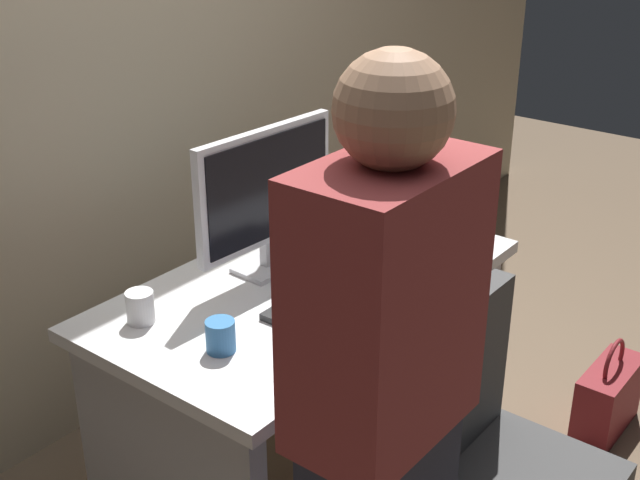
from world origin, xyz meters
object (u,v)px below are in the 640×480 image
keyboard (324,295)px  cell_phone (451,242)px  book_stack (356,197)px  person_at_desk (382,430)px  mouse (381,261)px  cup_by_monitor (140,307)px  monitor (266,193)px  cup_near_keyboard (221,336)px  desk (308,349)px  handbag (608,397)px

keyboard → cell_phone: (0.56, -0.10, -0.01)m
book_stack → keyboard: bearing=-152.6°
person_at_desk → book_stack: size_ratio=6.85×
person_at_desk → mouse: bearing=34.2°
keyboard → cup_by_monitor: 0.53m
monitor → book_stack: size_ratio=2.26×
mouse → cup_near_keyboard: (-0.67, 0.05, 0.03)m
desk → keyboard: bearing=-116.2°
cup_near_keyboard → handbag: bearing=-24.6°
cup_by_monitor → monitor: bearing=-7.4°
cup_by_monitor → book_stack: bearing=-1.9°
cup_near_keyboard → handbag: size_ratio=0.23×
cup_by_monitor → person_at_desk: bearing=-95.4°
cell_phone → keyboard: bearing=163.2°
keyboard → book_stack: (0.54, 0.28, 0.07)m
monitor → book_stack: 0.54m
keyboard → cell_phone: bearing=-10.8°
monitor → mouse: (0.24, -0.27, -0.24)m
keyboard → handbag: size_ratio=1.14×
keyboard → mouse: mouse is taller
keyboard → book_stack: book_stack is taller
desk → mouse: 0.36m
cup_near_keyboard → handbag: cup_near_keyboard is taller
desk → cup_near_keyboard: size_ratio=15.17×
desk → keyboard: (-0.05, -0.11, 0.25)m
keyboard → cup_by_monitor: (-0.42, 0.31, 0.04)m
book_stack → handbag: size_ratio=0.63×
keyboard → mouse: 0.28m
cup_near_keyboard → cup_by_monitor: bearing=95.9°
keyboard → person_at_desk: bearing=-133.7°
mouse → handbag: bearing=-40.3°
desk → keyboard: keyboard is taller
person_at_desk → book_stack: 1.34m
mouse → handbag: 1.08m
handbag → desk: bearing=142.3°
cup_near_keyboard → cell_phone: bearing=-7.9°
book_stack → handbag: 1.18m
keyboard → handbag: keyboard is taller
mouse → cup_near_keyboard: 0.67m
monitor → mouse: size_ratio=5.41×
person_at_desk → monitor: bearing=55.6°
keyboard → handbag: 1.28m
cup_near_keyboard → cup_by_monitor: 0.28m
cup_by_monitor → cell_phone: cup_by_monitor is taller
mouse → book_stack: 0.40m
desk → cup_near_keyboard: cup_near_keyboard is taller
handbag → cell_phone: bearing=128.5°
book_stack → mouse: bearing=-132.4°
keyboard → handbag: (0.94, -0.58, -0.63)m
keyboard → cup_near_keyboard: (-0.39, 0.03, 0.03)m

